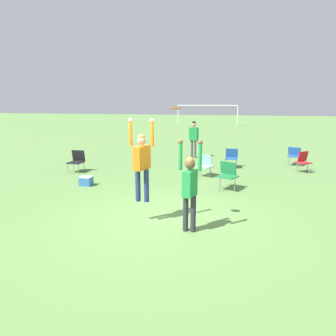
{
  "coord_description": "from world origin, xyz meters",
  "views": [
    {
      "loc": [
        1.89,
        -7.31,
        2.82
      ],
      "look_at": [
        0.21,
        -0.11,
        1.3
      ],
      "focal_mm": 35.0,
      "sensor_mm": 36.0,
      "label": 1
    }
  ],
  "objects_px": {
    "frisbee": "(175,108)",
    "camping_chair_5": "(295,155)",
    "person_jumping": "(142,159)",
    "camping_chair_0": "(205,164)",
    "person_defending": "(190,184)",
    "camping_chair_4": "(228,173)",
    "camping_chair_2": "(303,160)",
    "camping_chair_3": "(232,156)",
    "person_spectator_near": "(194,136)",
    "cooler_box": "(86,181)",
    "camping_chair_1": "(77,160)"
  },
  "relations": [
    {
      "from": "frisbee",
      "to": "camping_chair_5",
      "type": "distance_m",
      "value": 9.35
    },
    {
      "from": "person_jumping",
      "to": "camping_chair_0",
      "type": "relative_size",
      "value": 2.44
    },
    {
      "from": "person_defending",
      "to": "camping_chair_4",
      "type": "bearing_deg",
      "value": -172.91
    },
    {
      "from": "camping_chair_2",
      "to": "camping_chair_3",
      "type": "bearing_deg",
      "value": -44.94
    },
    {
      "from": "camping_chair_3",
      "to": "person_spectator_near",
      "type": "height_order",
      "value": "person_spectator_near"
    },
    {
      "from": "camping_chair_5",
      "to": "cooler_box",
      "type": "height_order",
      "value": "camping_chair_5"
    },
    {
      "from": "camping_chair_0",
      "to": "person_spectator_near",
      "type": "distance_m",
      "value": 4.2
    },
    {
      "from": "camping_chair_1",
      "to": "camping_chair_2",
      "type": "xyz_separation_m",
      "value": [
        8.91,
        2.04,
        -0.01
      ]
    },
    {
      "from": "person_spectator_near",
      "to": "camping_chair_3",
      "type": "bearing_deg",
      "value": -51.22
    },
    {
      "from": "person_jumping",
      "to": "frisbee",
      "type": "relative_size",
      "value": 8.21
    },
    {
      "from": "camping_chair_3",
      "to": "cooler_box",
      "type": "xyz_separation_m",
      "value": [
        -4.67,
        -4.29,
        -0.32
      ]
    },
    {
      "from": "camping_chair_1",
      "to": "camping_chair_3",
      "type": "bearing_deg",
      "value": -157.36
    },
    {
      "from": "person_jumping",
      "to": "camping_chair_5",
      "type": "height_order",
      "value": "person_jumping"
    },
    {
      "from": "camping_chair_2",
      "to": "camping_chair_3",
      "type": "distance_m",
      "value": 2.87
    },
    {
      "from": "frisbee",
      "to": "person_jumping",
      "type": "bearing_deg",
      "value": 175.91
    },
    {
      "from": "camping_chair_1",
      "to": "cooler_box",
      "type": "distance_m",
      "value": 2.43
    },
    {
      "from": "person_defending",
      "to": "person_spectator_near",
      "type": "height_order",
      "value": "person_defending"
    },
    {
      "from": "camping_chair_1",
      "to": "camping_chair_4",
      "type": "xyz_separation_m",
      "value": [
        6.1,
        -1.36,
        0.04
      ]
    },
    {
      "from": "frisbee",
      "to": "camping_chair_4",
      "type": "height_order",
      "value": "frisbee"
    },
    {
      "from": "person_jumping",
      "to": "person_defending",
      "type": "height_order",
      "value": "person_jumping"
    },
    {
      "from": "camping_chair_4",
      "to": "person_spectator_near",
      "type": "xyz_separation_m",
      "value": [
        -2.02,
        5.76,
        0.59
      ]
    },
    {
      "from": "frisbee",
      "to": "person_defending",
      "type": "bearing_deg",
      "value": -37.4
    },
    {
      "from": "camping_chair_1",
      "to": "frisbee",
      "type": "bearing_deg",
      "value": 138.17
    },
    {
      "from": "camping_chair_5",
      "to": "person_spectator_near",
      "type": "relative_size",
      "value": 0.43
    },
    {
      "from": "camping_chair_4",
      "to": "person_defending",
      "type": "bearing_deg",
      "value": 105.25
    },
    {
      "from": "person_spectator_near",
      "to": "person_jumping",
      "type": "bearing_deg",
      "value": -93.59
    },
    {
      "from": "person_defending",
      "to": "frisbee",
      "type": "relative_size",
      "value": 8.55
    },
    {
      "from": "camping_chair_0",
      "to": "camping_chair_4",
      "type": "height_order",
      "value": "camping_chair_4"
    },
    {
      "from": "frisbee",
      "to": "camping_chair_5",
      "type": "xyz_separation_m",
      "value": [
        3.7,
        8.3,
        -2.19
      ]
    },
    {
      "from": "person_defending",
      "to": "camping_chair_0",
      "type": "xyz_separation_m",
      "value": [
        -0.32,
        5.51,
        -0.6
      ]
    },
    {
      "from": "person_defending",
      "to": "camping_chair_1",
      "type": "xyz_separation_m",
      "value": [
        -5.47,
        5.12,
        -0.58
      ]
    },
    {
      "from": "camping_chair_2",
      "to": "frisbee",
      "type": "bearing_deg",
      "value": 21.74
    },
    {
      "from": "camping_chair_1",
      "to": "cooler_box",
      "type": "relative_size",
      "value": 2.16
    },
    {
      "from": "person_defending",
      "to": "camping_chair_0",
      "type": "distance_m",
      "value": 5.55
    },
    {
      "from": "camping_chair_2",
      "to": "camping_chair_4",
      "type": "bearing_deg",
      "value": 11.19
    },
    {
      "from": "camping_chair_3",
      "to": "camping_chair_4",
      "type": "bearing_deg",
      "value": 91.47
    },
    {
      "from": "camping_chair_4",
      "to": "camping_chair_5",
      "type": "height_order",
      "value": "camping_chair_4"
    },
    {
      "from": "person_jumping",
      "to": "camping_chair_2",
      "type": "relative_size",
      "value": 2.37
    },
    {
      "from": "camping_chair_0",
      "to": "camping_chair_3",
      "type": "xyz_separation_m",
      "value": [
        0.91,
        1.94,
        0.01
      ]
    },
    {
      "from": "person_jumping",
      "to": "camping_chair_2",
      "type": "xyz_separation_m",
      "value": [
        4.63,
        6.8,
        -1.04
      ]
    },
    {
      "from": "frisbee",
      "to": "camping_chair_3",
      "type": "bearing_deg",
      "value": 82.23
    },
    {
      "from": "camping_chair_3",
      "to": "cooler_box",
      "type": "height_order",
      "value": "camping_chair_3"
    },
    {
      "from": "camping_chair_5",
      "to": "person_spectator_near",
      "type": "height_order",
      "value": "person_spectator_near"
    },
    {
      "from": "camping_chair_1",
      "to": "camping_chair_5",
      "type": "relative_size",
      "value": 1.1
    },
    {
      "from": "camping_chair_5",
      "to": "frisbee",
      "type": "bearing_deg",
      "value": 86.38
    },
    {
      "from": "frisbee",
      "to": "cooler_box",
      "type": "xyz_separation_m",
      "value": [
        -3.69,
        2.86,
        -2.51
      ]
    },
    {
      "from": "camping_chair_1",
      "to": "cooler_box",
      "type": "bearing_deg",
      "value": 126.95
    },
    {
      "from": "camping_chair_0",
      "to": "camping_chair_3",
      "type": "relative_size",
      "value": 1.0
    },
    {
      "from": "frisbee",
      "to": "camping_chair_1",
      "type": "height_order",
      "value": "frisbee"
    },
    {
      "from": "camping_chair_2",
      "to": "camping_chair_4",
      "type": "xyz_separation_m",
      "value": [
        -2.82,
        -3.39,
        0.05
      ]
    }
  ]
}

